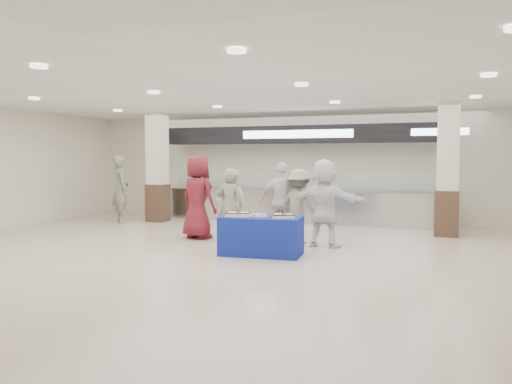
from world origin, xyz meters
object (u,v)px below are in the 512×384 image
at_px(cupcake_tray, 259,215).
at_px(display_table, 261,236).
at_px(soldier_a, 230,206).
at_px(chef_tall, 230,204).
at_px(soldier_b, 299,206).
at_px(civilian_maroon, 198,197).
at_px(civilian_white, 325,203).
at_px(sheet_cake_left, 238,214).
at_px(soldier_bg, 121,189).
at_px(chef_short, 282,202).
at_px(sheet_cake_right, 283,215).

bearing_deg(cupcake_tray, display_table, 39.58).
distance_m(soldier_a, chef_tall, 0.34).
bearing_deg(soldier_b, soldier_a, 35.84).
bearing_deg(display_table, civilian_maroon, 141.77).
xyz_separation_m(chef_tall, civilian_white, (2.26, -0.23, 0.11)).
height_order(sheet_cake_left, soldier_bg, soldier_bg).
relative_size(chef_short, soldier_b, 1.09).
height_order(sheet_cake_right, cupcake_tray, sheet_cake_right).
relative_size(chef_tall, soldier_b, 1.00).
bearing_deg(soldier_b, sheet_cake_left, 87.33).
bearing_deg(soldier_b, cupcake_tray, 99.82).
relative_size(sheet_cake_right, cupcake_tray, 1.22).
relative_size(civilian_white, soldier_bg, 0.96).
bearing_deg(soldier_bg, display_table, -166.67).
height_order(sheet_cake_left, chef_short, chef_short).
bearing_deg(chef_short, chef_tall, 0.93).
height_order(sheet_cake_left, soldier_a, soldier_a).
distance_m(sheet_cake_right, soldier_bg, 6.74).
bearing_deg(sheet_cake_right, soldier_a, 143.39).
distance_m(sheet_cake_left, chef_short, 1.83).
distance_m(civilian_maroon, soldier_bg, 3.88).
bearing_deg(cupcake_tray, civilian_maroon, 145.29).
relative_size(cupcake_tray, civilian_white, 0.22).
height_order(sheet_cake_left, civilian_maroon, civilian_maroon).
distance_m(chef_tall, soldier_bg, 4.50).
height_order(display_table, civilian_white, civilian_white).
distance_m(display_table, sheet_cake_left, 0.62).
height_order(cupcake_tray, soldier_bg, soldier_bg).
height_order(civilian_maroon, chef_short, civilian_maroon).
bearing_deg(sheet_cake_right, cupcake_tray, -176.76).
bearing_deg(soldier_bg, chef_tall, -158.14).
distance_m(chef_tall, civilian_white, 2.28).
distance_m(civilian_maroon, civilian_white, 3.02).
bearing_deg(soldier_b, display_table, 100.96).
relative_size(sheet_cake_right, soldier_a, 0.30).
xyz_separation_m(chef_tall, soldier_bg, (-4.18, 1.66, 0.16)).
height_order(soldier_a, soldier_bg, soldier_bg).
distance_m(cupcake_tray, civilian_maroon, 2.46).
xyz_separation_m(sheet_cake_left, soldier_bg, (-5.03, 3.26, 0.18)).
xyz_separation_m(display_table, civilian_white, (0.96, 1.29, 0.56)).
xyz_separation_m(cupcake_tray, civilian_white, (1.00, 1.33, 0.15)).
relative_size(soldier_b, soldier_bg, 0.84).
xyz_separation_m(soldier_a, soldier_bg, (-4.30, 1.98, 0.16)).
distance_m(display_table, soldier_bg, 6.37).
height_order(display_table, chef_short, chef_short).
distance_m(soldier_a, soldier_bg, 4.74).
bearing_deg(chef_tall, sheet_cake_left, 122.82).
height_order(cupcake_tray, soldier_a, soldier_a).
distance_m(sheet_cake_left, soldier_bg, 6.00).
relative_size(cupcake_tray, chef_tall, 0.25).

